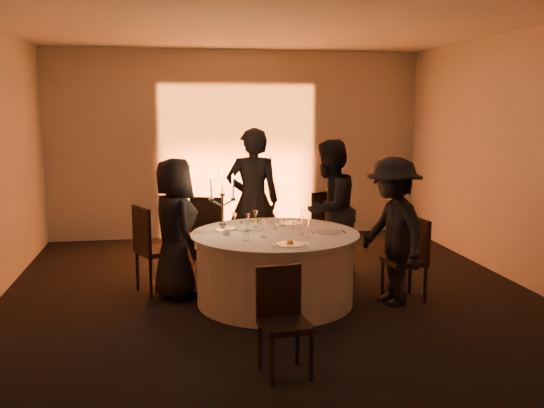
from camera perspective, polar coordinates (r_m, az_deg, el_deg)
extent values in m
plane|color=black|center=(6.69, 0.29, -9.19)|extent=(7.00, 7.00, 0.00)
plane|color=white|center=(6.41, 0.32, 17.19)|extent=(7.00, 7.00, 0.00)
plane|color=beige|center=(9.83, -3.26, 5.62)|extent=(7.00, 0.00, 7.00)
plane|color=beige|center=(3.02, 11.91, -2.58)|extent=(7.00, 0.00, 7.00)
plane|color=beige|center=(7.50, 23.55, 3.77)|extent=(0.00, 7.00, 7.00)
cube|color=black|center=(9.73, -2.98, -3.04)|extent=(0.25, 0.12, 0.10)
cylinder|color=black|center=(6.68, 0.29, -9.07)|extent=(0.60, 0.60, 0.03)
cylinder|color=black|center=(6.58, 0.30, -6.09)|extent=(0.20, 0.20, 0.75)
cylinder|color=silver|center=(6.58, 0.30, -6.09)|extent=(1.68, 1.68, 0.75)
cylinder|color=silver|center=(6.49, 0.30, -2.81)|extent=(1.80, 1.80, 0.02)
cube|color=black|center=(7.03, -10.61, -4.35)|extent=(0.59, 0.59, 0.05)
cube|color=black|center=(6.89, -12.18, -2.35)|extent=(0.22, 0.41, 0.50)
cylinder|color=black|center=(7.00, -8.49, -6.43)|extent=(0.04, 0.04, 0.47)
cylinder|color=black|center=(7.33, -9.82, -5.75)|extent=(0.04, 0.04, 0.47)
cylinder|color=black|center=(6.85, -11.33, -6.86)|extent=(0.04, 0.04, 0.47)
cylinder|color=black|center=(7.19, -12.55, -6.15)|extent=(0.04, 0.04, 0.47)
cube|color=black|center=(8.08, -5.83, -2.64)|extent=(0.53, 0.53, 0.05)
cube|color=black|center=(7.86, -6.23, -1.07)|extent=(0.41, 0.18, 0.48)
cylinder|color=black|center=(8.26, -4.27, -4.03)|extent=(0.04, 0.04, 0.45)
cylinder|color=black|center=(8.35, -6.66, -3.92)|extent=(0.04, 0.04, 0.45)
cylinder|color=black|center=(7.92, -4.90, -4.61)|extent=(0.04, 0.04, 0.45)
cylinder|color=black|center=(8.02, -7.39, -4.49)|extent=(0.04, 0.04, 0.45)
cube|color=black|center=(7.94, 3.97, -2.53)|extent=(0.62, 0.62, 0.05)
cube|color=black|center=(7.74, 5.04, -0.72)|extent=(0.42, 0.26, 0.52)
cylinder|color=black|center=(8.26, 4.00, -3.88)|extent=(0.04, 0.04, 0.49)
cylinder|color=black|center=(8.01, 1.96, -4.29)|extent=(0.04, 0.04, 0.49)
cylinder|color=black|center=(7.99, 5.94, -4.35)|extent=(0.04, 0.04, 0.49)
cylinder|color=black|center=(7.73, 3.89, -4.80)|extent=(0.04, 0.04, 0.49)
cube|color=black|center=(6.80, 12.34, -5.31)|extent=(0.44, 0.44, 0.05)
cube|color=black|center=(6.83, 13.73, -3.19)|extent=(0.08, 0.40, 0.45)
cylinder|color=black|center=(6.92, 10.37, -6.88)|extent=(0.04, 0.04, 0.42)
cylinder|color=black|center=(6.63, 11.68, -7.63)|extent=(0.04, 0.04, 0.42)
cylinder|color=black|center=(7.07, 12.84, -6.60)|extent=(0.04, 0.04, 0.42)
cylinder|color=black|center=(6.79, 14.23, -7.32)|extent=(0.04, 0.04, 0.42)
cube|color=black|center=(4.84, 1.25, -11.35)|extent=(0.42, 0.42, 0.05)
cube|color=black|center=(4.92, 0.63, -8.17)|extent=(0.38, 0.09, 0.43)
cylinder|color=black|center=(4.73, -0.02, -14.57)|extent=(0.04, 0.04, 0.40)
cylinder|color=black|center=(4.83, 3.72, -14.09)|extent=(0.04, 0.04, 0.40)
cylinder|color=black|center=(5.02, -1.13, -13.16)|extent=(0.04, 0.04, 0.40)
cylinder|color=black|center=(5.11, 2.41, -12.75)|extent=(0.04, 0.04, 0.40)
imported|color=black|center=(6.76, -9.12, -2.28)|extent=(0.72, 0.88, 1.55)
imported|color=black|center=(7.67, -1.81, 0.30)|extent=(0.70, 0.48, 1.85)
imported|color=black|center=(7.43, 5.40, -0.55)|extent=(1.05, 1.05, 1.71)
imported|color=black|center=(6.57, 11.29, -2.53)|extent=(0.78, 1.12, 1.59)
cylinder|color=white|center=(6.68, -4.43, -2.33)|extent=(0.24, 0.24, 0.01)
cube|color=#BABABF|center=(6.67, -5.89, -2.39)|extent=(0.01, 0.17, 0.01)
cube|color=#BABABF|center=(6.70, -2.98, -2.30)|extent=(0.02, 0.17, 0.01)
cylinder|color=white|center=(7.05, -1.52, -1.70)|extent=(0.26, 0.26, 0.01)
cube|color=#BABABF|center=(7.03, -2.90, -1.75)|extent=(0.02, 0.17, 0.01)
cube|color=#BABABF|center=(7.08, -0.16, -1.66)|extent=(0.01, 0.17, 0.01)
sphere|color=gold|center=(7.04, -1.53, -1.36)|extent=(0.07, 0.07, 0.07)
cylinder|color=white|center=(6.98, 1.80, -1.81)|extent=(0.28, 0.28, 0.01)
cube|color=#BABABF|center=(6.95, 0.42, -1.87)|extent=(0.02, 0.17, 0.01)
cube|color=#BABABF|center=(7.02, 3.16, -1.77)|extent=(0.02, 0.17, 0.01)
cylinder|color=white|center=(6.52, 5.31, -2.64)|extent=(0.26, 0.26, 0.01)
cube|color=#BABABF|center=(6.48, 3.86, -2.70)|extent=(0.02, 0.17, 0.01)
cube|color=#BABABF|center=(6.56, 6.75, -2.59)|extent=(0.01, 0.17, 0.01)
cylinder|color=white|center=(5.91, 1.72, -3.83)|extent=(0.28, 0.28, 0.01)
cube|color=#BABABF|center=(5.88, 0.10, -3.90)|extent=(0.02, 0.17, 0.01)
cube|color=#BABABF|center=(5.95, 3.33, -3.77)|extent=(0.02, 0.17, 0.01)
sphere|color=gold|center=(5.90, 1.73, -3.43)|extent=(0.07, 0.07, 0.07)
cylinder|color=white|center=(6.38, -4.29, -2.91)|extent=(0.11, 0.11, 0.01)
cylinder|color=white|center=(6.37, -4.29, -2.61)|extent=(0.07, 0.07, 0.06)
cylinder|color=silver|center=(6.56, -4.65, -2.53)|extent=(0.14, 0.14, 0.02)
sphere|color=silver|center=(6.54, -4.66, -1.99)|extent=(0.07, 0.07, 0.07)
cylinder|color=silver|center=(6.52, -4.67, -0.81)|extent=(0.03, 0.03, 0.36)
cylinder|color=silver|center=(6.49, -4.70, 0.88)|extent=(0.06, 0.06, 0.03)
cylinder|color=white|center=(6.47, -4.71, 1.94)|extent=(0.02, 0.02, 0.23)
cone|color=yellow|center=(6.46, -4.73, 3.15)|extent=(0.02, 0.02, 0.04)
cylinder|color=silver|center=(6.50, -5.19, 0.09)|extent=(0.13, 0.02, 0.09)
cylinder|color=silver|center=(6.49, -5.71, 0.40)|extent=(0.05, 0.05, 0.03)
cylinder|color=white|center=(6.47, -5.72, 1.46)|extent=(0.02, 0.02, 0.23)
cone|color=yellow|center=(6.45, -5.74, 2.66)|extent=(0.02, 0.02, 0.04)
cylinder|color=silver|center=(6.51, -4.18, 0.12)|extent=(0.13, 0.02, 0.09)
cylinder|color=silver|center=(6.51, -3.68, 0.45)|extent=(0.05, 0.05, 0.03)
cylinder|color=white|center=(6.49, -3.69, 1.51)|extent=(0.02, 0.02, 0.23)
cone|color=yellow|center=(6.47, -3.70, 2.71)|extent=(0.02, 0.02, 0.04)
cylinder|color=silver|center=(6.27, -0.82, -3.10)|extent=(0.06, 0.06, 0.01)
cylinder|color=silver|center=(6.26, -0.82, -2.64)|extent=(0.01, 0.01, 0.10)
cone|color=silver|center=(6.24, -0.82, -1.83)|extent=(0.07, 0.07, 0.09)
cylinder|color=silver|center=(6.23, 3.38, -3.19)|extent=(0.06, 0.06, 0.01)
cylinder|color=silver|center=(6.22, 3.39, -2.73)|extent=(0.01, 0.01, 0.10)
cone|color=silver|center=(6.21, 3.40, -1.91)|extent=(0.07, 0.07, 0.09)
cylinder|color=silver|center=(6.42, 2.77, -2.83)|extent=(0.06, 0.06, 0.01)
cylinder|color=silver|center=(6.41, 2.77, -2.37)|extent=(0.01, 0.01, 0.10)
cone|color=silver|center=(6.39, 2.78, -1.58)|extent=(0.07, 0.07, 0.09)
cylinder|color=silver|center=(6.79, -1.56, -2.16)|extent=(0.06, 0.06, 0.01)
cylinder|color=silver|center=(6.78, -1.56, -1.73)|extent=(0.01, 0.01, 0.10)
cone|color=silver|center=(6.76, -1.56, -0.98)|extent=(0.07, 0.07, 0.09)
cylinder|color=silver|center=(6.64, -3.53, -2.43)|extent=(0.06, 0.06, 0.01)
cylinder|color=silver|center=(6.63, -3.53, -1.99)|extent=(0.01, 0.01, 0.10)
cone|color=silver|center=(6.61, -3.54, -1.23)|extent=(0.07, 0.07, 0.09)
cylinder|color=silver|center=(6.60, -2.33, -2.50)|extent=(0.06, 0.06, 0.01)
cylinder|color=silver|center=(6.59, -2.33, -2.06)|extent=(0.01, 0.01, 0.10)
cone|color=silver|center=(6.57, -2.34, -1.29)|extent=(0.07, 0.07, 0.09)
cylinder|color=silver|center=(6.84, 2.92, -2.08)|extent=(0.06, 0.06, 0.01)
cylinder|color=silver|center=(6.83, 2.93, -1.65)|extent=(0.01, 0.01, 0.10)
cone|color=silver|center=(6.82, 2.93, -0.91)|extent=(0.07, 0.07, 0.09)
cylinder|color=silver|center=(6.66, 0.34, -2.38)|extent=(0.06, 0.06, 0.01)
cylinder|color=silver|center=(6.65, 0.34, -1.94)|extent=(0.01, 0.01, 0.10)
cone|color=silver|center=(6.63, 0.34, -1.18)|extent=(0.07, 0.07, 0.09)
cylinder|color=silver|center=(6.10, -2.47, -3.06)|extent=(0.07, 0.07, 0.09)
cylinder|color=silver|center=(6.68, 2.20, -1.98)|extent=(0.07, 0.07, 0.09)
cylinder|color=silver|center=(6.83, 0.96, -1.72)|extent=(0.07, 0.07, 0.09)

